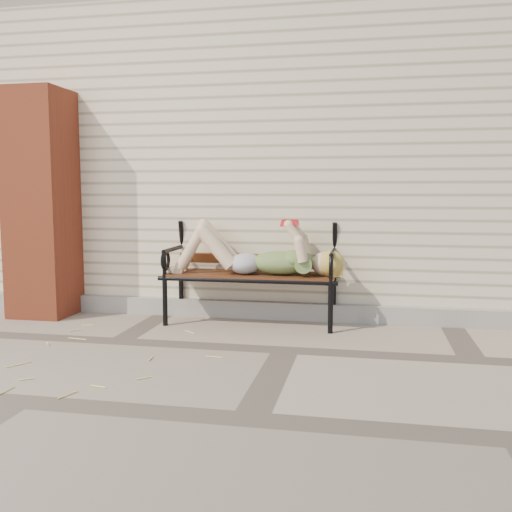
# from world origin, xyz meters

# --- Properties ---
(ground) EXTENTS (80.00, 80.00, 0.00)m
(ground) POSITION_xyz_m (0.00, 0.00, 0.00)
(ground) COLOR gray
(ground) RESTS_ON ground
(house_wall) EXTENTS (8.00, 4.00, 3.00)m
(house_wall) POSITION_xyz_m (0.00, 3.00, 1.50)
(house_wall) COLOR beige
(house_wall) RESTS_ON ground
(house_roof) EXTENTS (8.30, 4.30, 0.30)m
(house_roof) POSITION_xyz_m (0.00, 3.00, 3.15)
(house_roof) COLOR #493734
(house_roof) RESTS_ON house_wall
(foundation_strip) EXTENTS (8.00, 0.10, 0.15)m
(foundation_strip) POSITION_xyz_m (0.00, 0.97, 0.07)
(foundation_strip) COLOR gray
(foundation_strip) RESTS_ON ground
(brick_pillar) EXTENTS (0.50, 0.50, 2.00)m
(brick_pillar) POSITION_xyz_m (-2.30, 0.75, 1.00)
(brick_pillar) COLOR #AE4627
(brick_pillar) RESTS_ON ground
(garden_bench) EXTENTS (1.55, 0.62, 1.00)m
(garden_bench) POSITION_xyz_m (-0.41, 0.85, 0.56)
(garden_bench) COLOR black
(garden_bench) RESTS_ON ground
(reading_woman) EXTENTS (1.46, 0.33, 0.46)m
(reading_woman) POSITION_xyz_m (-0.39, 0.73, 0.60)
(reading_woman) COLOR #0A424C
(reading_woman) RESTS_ON ground
(straw_scatter) EXTENTS (3.02, 1.66, 0.01)m
(straw_scatter) POSITION_xyz_m (-1.53, -0.28, 0.01)
(straw_scatter) COLOR #E8DA71
(straw_scatter) RESTS_ON ground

